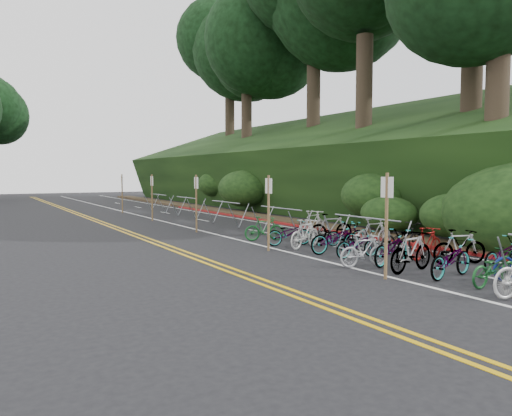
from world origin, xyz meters
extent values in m
plane|color=black|center=(0.00, 0.00, 0.00)|extent=(120.00, 120.00, 0.00)
cube|color=gold|center=(-2.15, 10.00, 0.00)|extent=(0.12, 80.00, 0.01)
cube|color=gold|center=(-1.85, 10.00, 0.00)|extent=(0.12, 80.00, 0.01)
cube|color=silver|center=(1.00, 10.00, 0.00)|extent=(0.12, 80.00, 0.01)
cube|color=silver|center=(5.20, 10.00, 0.00)|extent=(0.12, 80.00, 0.01)
cube|color=silver|center=(3.10, 4.00, 0.00)|extent=(0.10, 1.60, 0.01)
cube|color=silver|center=(3.10, 10.00, 0.00)|extent=(0.10, 1.60, 0.01)
cube|color=silver|center=(3.10, 16.00, 0.00)|extent=(0.10, 1.60, 0.01)
cube|color=silver|center=(3.10, 22.00, 0.00)|extent=(0.10, 1.60, 0.01)
cube|color=silver|center=(3.10, 28.00, 0.00)|extent=(0.10, 1.60, 0.01)
cube|color=silver|center=(3.10, 34.00, 0.00)|extent=(0.10, 1.60, 0.01)
cube|color=maroon|center=(5.70, 12.00, 0.05)|extent=(0.25, 28.00, 0.10)
cube|color=black|center=(13.50, 22.00, 2.80)|extent=(12.32, 44.00, 9.11)
cube|color=#382819|center=(6.40, 22.00, 0.08)|extent=(1.40, 44.00, 0.16)
ellipsoid|color=#284C19|center=(7.20, 3.00, 1.04)|extent=(2.00, 2.80, 1.60)
ellipsoid|color=#284C19|center=(8.00, 8.00, 1.55)|extent=(2.60, 3.64, 2.08)
ellipsoid|color=#284C19|center=(9.20, 14.00, 1.99)|extent=(2.20, 3.08, 1.76)
ellipsoid|color=#284C19|center=(7.80, 20.00, 1.56)|extent=(3.00, 4.20, 2.40)
ellipsoid|color=#284C19|center=(8.50, 26.00, 1.73)|extent=(2.40, 3.36, 1.92)
ellipsoid|color=#284C19|center=(9.80, 30.00, 2.41)|extent=(2.80, 3.92, 2.24)
ellipsoid|color=#284C19|center=(7.00, 6.00, 0.90)|extent=(1.80, 2.52, 1.44)
ellipsoid|color=#284C19|center=(10.00, 18.00, 2.60)|extent=(3.20, 4.48, 2.56)
cylinder|color=#2D2319|center=(9.50, 3.00, 4.48)|extent=(0.85, 0.85, 6.56)
cylinder|color=#2D2319|center=(12.00, 6.00, 6.83)|extent=(0.93, 0.93, 8.07)
cylinder|color=#2D2319|center=(11.00, 12.00, 6.28)|extent=(0.90, 0.90, 7.56)
cylinder|color=#2D2319|center=(13.50, 20.00, 7.49)|extent=(0.96, 0.96, 8.57)
cylinder|color=#2D2319|center=(12.50, 28.00, 6.33)|extent=(0.88, 0.88, 7.06)
ellipsoid|color=black|center=(12.50, 28.00, 12.68)|extent=(9.41, 9.41, 8.94)
cylinder|color=#2D2319|center=(15.00, 36.00, 7.53)|extent=(0.93, 0.93, 8.07)
ellipsoid|color=black|center=(15.00, 36.00, 14.93)|extent=(11.21, 11.21, 10.65)
cylinder|color=gray|center=(2.60, -2.05, 0.58)|extent=(0.58, 0.04, 1.14)
cylinder|color=gray|center=(3.00, 3.00, 1.15)|extent=(0.05, 3.00, 0.05)
cylinder|color=gray|center=(2.72, 1.60, 0.57)|extent=(0.58, 0.04, 1.13)
cylinder|color=gray|center=(3.28, 1.60, 0.57)|extent=(0.58, 0.04, 1.13)
cylinder|color=gray|center=(2.72, 4.40, 0.57)|extent=(0.58, 0.04, 1.13)
cylinder|color=gray|center=(3.28, 4.40, 0.57)|extent=(0.58, 0.04, 1.13)
cylinder|color=gray|center=(3.00, 8.00, 1.15)|extent=(0.05, 3.00, 0.05)
cylinder|color=gray|center=(2.72, 6.60, 0.57)|extent=(0.58, 0.04, 1.13)
cylinder|color=gray|center=(3.28, 6.60, 0.57)|extent=(0.58, 0.04, 1.13)
cylinder|color=gray|center=(2.72, 9.40, 0.57)|extent=(0.58, 0.04, 1.13)
cylinder|color=gray|center=(3.28, 9.40, 0.57)|extent=(0.58, 0.04, 1.13)
cylinder|color=gray|center=(3.00, 13.00, 1.15)|extent=(0.05, 3.00, 0.05)
cylinder|color=gray|center=(2.72, 11.60, 0.57)|extent=(0.58, 0.04, 1.13)
cylinder|color=gray|center=(3.28, 11.60, 0.57)|extent=(0.58, 0.04, 1.13)
cylinder|color=gray|center=(2.72, 14.40, 0.57)|extent=(0.58, 0.04, 1.13)
cylinder|color=gray|center=(3.28, 14.40, 0.57)|extent=(0.58, 0.04, 1.13)
cylinder|color=gray|center=(3.00, 18.00, 1.15)|extent=(0.05, 3.00, 0.05)
cylinder|color=gray|center=(2.72, 16.60, 0.57)|extent=(0.58, 0.04, 1.13)
cylinder|color=gray|center=(3.28, 16.60, 0.57)|extent=(0.58, 0.04, 1.13)
cylinder|color=gray|center=(2.72, 19.40, 0.57)|extent=(0.58, 0.04, 1.13)
cylinder|color=gray|center=(3.28, 19.40, 0.57)|extent=(0.58, 0.04, 1.13)
cylinder|color=gray|center=(3.00, 23.00, 1.15)|extent=(0.05, 3.00, 0.05)
cylinder|color=gray|center=(2.72, 21.60, 0.57)|extent=(0.58, 0.04, 1.13)
cylinder|color=gray|center=(3.28, 21.60, 0.57)|extent=(0.58, 0.04, 1.13)
cylinder|color=gray|center=(2.72, 24.40, 0.57)|extent=(0.58, 0.04, 1.13)
cylinder|color=gray|center=(3.28, 24.40, 0.57)|extent=(0.58, 0.04, 1.13)
cylinder|color=brown|center=(0.75, -0.19, 1.29)|extent=(0.08, 0.08, 2.58)
cube|color=silver|center=(0.75, -0.19, 2.23)|extent=(0.02, 0.40, 0.50)
cylinder|color=brown|center=(0.60, 5.00, 1.25)|extent=(0.08, 0.08, 2.50)
cube|color=silver|center=(0.60, 5.00, 2.15)|extent=(0.02, 0.40, 0.50)
cylinder|color=brown|center=(0.60, 11.00, 1.25)|extent=(0.08, 0.08, 2.50)
cube|color=silver|center=(0.60, 11.00, 2.15)|extent=(0.02, 0.40, 0.50)
cylinder|color=brown|center=(0.60, 17.00, 1.25)|extent=(0.08, 0.08, 2.50)
cube|color=silver|center=(0.60, 17.00, 2.15)|extent=(0.02, 0.40, 0.50)
cylinder|color=brown|center=(0.60, 23.00, 1.25)|extent=(0.08, 0.08, 2.50)
cube|color=silver|center=(0.60, 23.00, 2.15)|extent=(0.02, 0.40, 0.50)
imported|color=#9E9EA3|center=(1.38, 1.26, 0.45)|extent=(0.66, 1.56, 0.91)
imported|color=#144C1E|center=(2.33, -1.99, 0.41)|extent=(0.59, 1.59, 0.83)
imported|color=slate|center=(2.24, -0.88, 0.47)|extent=(0.94, 1.89, 0.95)
imported|color=slate|center=(4.06, -1.06, 0.46)|extent=(0.73, 1.77, 0.91)
imported|color=slate|center=(1.94, 0.10, 0.54)|extent=(0.79, 1.85, 1.08)
imported|color=slate|center=(3.98, 0.21, 0.50)|extent=(0.94, 1.74, 1.00)
imported|color=slate|center=(2.26, 1.12, 0.48)|extent=(1.15, 1.95, 0.97)
imported|color=maroon|center=(3.80, 1.22, 0.49)|extent=(0.74, 1.68, 0.97)
imported|color=slate|center=(2.22, 2.49, 0.41)|extent=(0.61, 1.60, 0.83)
imported|color=black|center=(4.10, 2.49, 0.49)|extent=(0.68, 1.86, 0.97)
imported|color=slate|center=(2.18, 3.48, 0.49)|extent=(0.74, 1.91, 0.99)
imported|color=#9E9EA3|center=(3.92, 3.58, 0.53)|extent=(0.65, 1.79, 1.06)
imported|color=beige|center=(1.95, 4.82, 0.51)|extent=(1.03, 1.74, 1.01)
imported|color=slate|center=(3.63, 4.70, 0.42)|extent=(0.71, 1.63, 0.83)
imported|color=slate|center=(1.87, 5.68, 0.44)|extent=(0.89, 1.77, 0.89)
imported|color=slate|center=(3.84, 5.76, 0.53)|extent=(0.81, 1.82, 1.05)
imported|color=#144C1E|center=(1.76, 7.19, 0.46)|extent=(0.86, 1.60, 0.93)
imported|color=beige|center=(3.93, 7.06, 0.55)|extent=(1.09, 1.89, 1.09)
camera|label=1|loc=(-7.94, -8.96, 2.57)|focal=35.00mm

